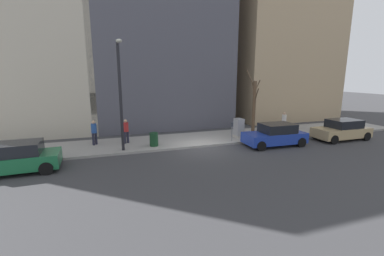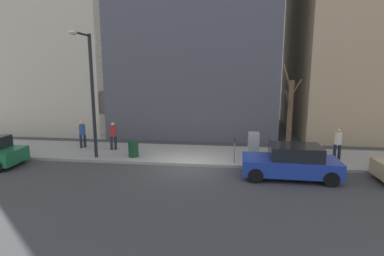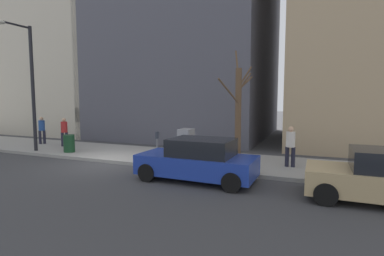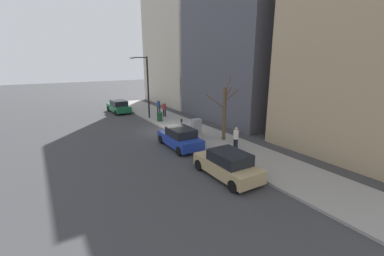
{
  "view_description": "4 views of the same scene",
  "coord_description": "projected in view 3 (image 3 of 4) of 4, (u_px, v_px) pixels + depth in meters",
  "views": [
    {
      "loc": [
        -15.47,
        5.96,
        4.76
      ],
      "look_at": [
        1.08,
        0.45,
        1.15
      ],
      "focal_mm": 24.0,
      "sensor_mm": 36.0,
      "label": 1
    },
    {
      "loc": [
        -14.47,
        -2.07,
        4.7
      ],
      "look_at": [
        1.21,
        -0.04,
        1.77
      ],
      "focal_mm": 28.0,
      "sensor_mm": 36.0,
      "label": 2
    },
    {
      "loc": [
        -10.84,
        -8.7,
        2.93
      ],
      "look_at": [
        1.37,
        -3.58,
        1.62
      ],
      "focal_mm": 28.0,
      "sensor_mm": 36.0,
      "label": 3
    },
    {
      "loc": [
        -9.76,
        -20.82,
        6.37
      ],
      "look_at": [
        -0.24,
        -5.17,
        1.45
      ],
      "focal_mm": 24.0,
      "sensor_mm": 36.0,
      "label": 4
    }
  ],
  "objects": [
    {
      "name": "parked_car_blue",
      "position": [
        198.0,
        160.0,
        10.68
      ],
      "size": [
        1.99,
        4.23,
        1.52
      ],
      "rotation": [
        0.0,
        0.0,
        -0.02
      ],
      "color": "#1E389E",
      "rests_on": "ground"
    },
    {
      "name": "bare_tree",
      "position": [
        238.0,
        110.0,
        13.69
      ],
      "size": [
        2.38,
        1.15,
        5.07
      ],
      "color": "brown",
      "rests_on": "sidewalk"
    },
    {
      "name": "pedestrian_near_meter",
      "position": [
        290.0,
        144.0,
        12.15
      ],
      "size": [
        0.36,
        0.4,
        1.66
      ],
      "rotation": [
        0.0,
        0.0,
        1.56
      ],
      "color": "#1E1E2D",
      "rests_on": "sidewalk"
    },
    {
      "name": "parking_meter",
      "position": [
        157.0,
        144.0,
        13.01
      ],
      "size": [
        0.14,
        0.1,
        1.35
      ],
      "color": "slate",
      "rests_on": "sidewalk"
    },
    {
      "name": "utility_box",
      "position": [
        186.0,
        145.0,
        13.42
      ],
      "size": [
        0.83,
        0.61,
        1.43
      ],
      "color": "#A8A399",
      "rests_on": "sidewalk"
    },
    {
      "name": "pedestrian_far_corner",
      "position": [
        42.0,
        129.0,
        18.38
      ],
      "size": [
        0.36,
        0.36,
        1.66
      ],
      "rotation": [
        0.0,
        0.0,
        2.4
      ],
      "color": "#1E1E2D",
      "rests_on": "sidewalk"
    },
    {
      "name": "ground_plane",
      "position": [
        108.0,
        163.0,
        13.59
      ],
      "size": [
        120.0,
        120.0,
        0.0
      ],
      "primitive_type": "plane",
      "color": "#38383A"
    },
    {
      "name": "pedestrian_midblock",
      "position": [
        64.0,
        130.0,
        17.39
      ],
      "size": [
        0.36,
        0.37,
        1.66
      ],
      "rotation": [
        0.0,
        0.0,
        2.06
      ],
      "color": "#1E1E2D",
      "rests_on": "sidewalk"
    },
    {
      "name": "sidewalk",
      "position": [
        133.0,
        154.0,
        15.41
      ],
      "size": [
        4.0,
        36.0,
        0.15
      ],
      "primitive_type": "cube",
      "color": "gray",
      "rests_on": "ground"
    },
    {
      "name": "trash_bin",
      "position": [
        69.0,
        143.0,
        15.57
      ],
      "size": [
        0.56,
        0.56,
        0.9
      ],
      "primitive_type": "cylinder",
      "color": "#14381E",
      "rests_on": "sidewalk"
    },
    {
      "name": "office_block_center",
      "position": [
        190.0,
        14.0,
        23.76
      ],
      "size": [
        12.43,
        12.43,
        19.24
      ],
      "primitive_type": "cube",
      "color": "#4C4C56",
      "rests_on": "ground"
    },
    {
      "name": "streetlamp",
      "position": [
        28.0,
        77.0,
        15.43
      ],
      "size": [
        1.97,
        0.32,
        6.5
      ],
      "color": "black",
      "rests_on": "sidewalk"
    },
    {
      "name": "office_tower_right",
      "position": [
        73.0,
        21.0,
        28.3
      ],
      "size": [
        12.43,
        12.43,
        20.48
      ],
      "primitive_type": "cube",
      "color": "#BCB29E",
      "rests_on": "ground"
    }
  ]
}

